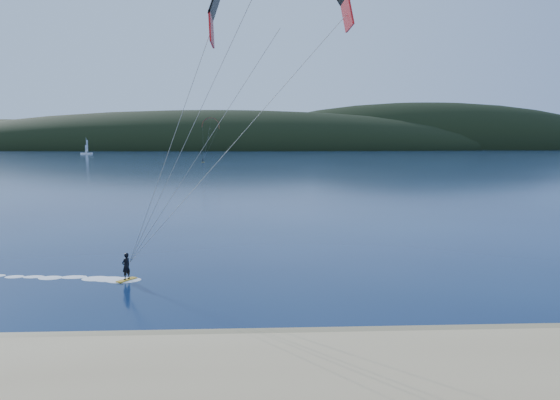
% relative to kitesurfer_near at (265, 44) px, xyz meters
% --- Properties ---
extents(ground, '(1800.00, 1800.00, 0.00)m').
position_rel_kitesurfer_near_xyz_m(ground, '(-0.53, -8.55, -12.13)').
color(ground, '#071535').
rests_on(ground, ground).
extents(wet_sand, '(220.00, 2.50, 0.10)m').
position_rel_kitesurfer_near_xyz_m(wet_sand, '(-0.53, -4.05, -12.08)').
color(wet_sand, '#8D7952').
rests_on(wet_sand, ground).
extents(headland, '(1200.00, 310.00, 140.00)m').
position_rel_kitesurfer_near_xyz_m(headland, '(0.10, 736.73, -12.13)').
color(headland, black).
rests_on(headland, ground).
extents(kitesurfer_near, '(22.44, 8.72, 15.56)m').
position_rel_kitesurfer_near_xyz_m(kitesurfer_near, '(0.00, 0.00, 0.00)').
color(kitesurfer_near, gold).
rests_on(kitesurfer_near, ground).
extents(kitesurfer_far, '(8.60, 7.45, 17.34)m').
position_rel_kitesurfer_near_xyz_m(kitesurfer_far, '(-19.05, 197.02, 2.79)').
color(kitesurfer_far, gold).
rests_on(kitesurfer_far, ground).
extents(sailboat, '(9.21, 5.93, 13.10)m').
position_rel_kitesurfer_near_xyz_m(sailboat, '(-131.44, 387.89, -11.16)').
color(sailboat, white).
rests_on(sailboat, ground).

